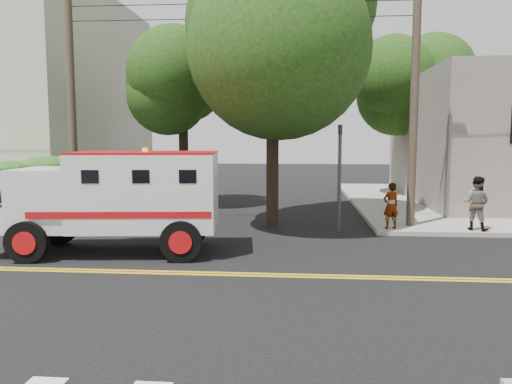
{
  "coord_description": "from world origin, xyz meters",
  "views": [
    {
      "loc": [
        2.45,
        -11.24,
        3.16
      ],
      "look_at": [
        1.21,
        3.09,
        1.6
      ],
      "focal_mm": 35.0,
      "sensor_mm": 36.0,
      "label": 1
    }
  ],
  "objects": [
    {
      "name": "ground",
      "position": [
        0.0,
        0.0,
        0.0
      ],
      "size": [
        100.0,
        100.0,
        0.0
      ],
      "primitive_type": "plane",
      "color": "black",
      "rests_on": "ground"
    },
    {
      "name": "utility_pole_left",
      "position": [
        -5.6,
        6.0,
        4.5
      ],
      "size": [
        0.28,
        0.28,
        9.0
      ],
      "primitive_type": "cylinder",
      "color": "#382D23",
      "rests_on": "ground"
    },
    {
      "name": "utility_pole_right",
      "position": [
        6.3,
        6.2,
        4.5
      ],
      "size": [
        0.28,
        0.28,
        9.0
      ],
      "primitive_type": "cylinder",
      "color": "#382D23",
      "rests_on": "ground"
    },
    {
      "name": "tree_main",
      "position": [
        1.94,
        6.21,
        7.2
      ],
      "size": [
        6.08,
        5.7,
        9.85
      ],
      "color": "black",
      "rests_on": "ground"
    },
    {
      "name": "tree_left",
      "position": [
        -2.68,
        11.79,
        5.73
      ],
      "size": [
        4.48,
        4.2,
        7.7
      ],
      "color": "black",
      "rests_on": "ground"
    },
    {
      "name": "tree_right",
      "position": [
        8.84,
        15.77,
        6.09
      ],
      "size": [
        4.8,
        4.5,
        8.2
      ],
      "color": "black",
      "rests_on": "ground"
    },
    {
      "name": "traffic_signal",
      "position": [
        3.8,
        5.6,
        2.23
      ],
      "size": [
        0.15,
        0.18,
        3.6
      ],
      "color": "#3F3F42",
      "rests_on": "ground"
    },
    {
      "name": "accessibility_sign",
      "position": [
        -6.2,
        6.17,
        1.37
      ],
      "size": [
        0.45,
        0.1,
        2.02
      ],
      "color": "#3F3F42",
      "rests_on": "ground"
    },
    {
      "name": "palm_planter",
      "position": [
        -7.44,
        6.62,
        1.65
      ],
      "size": [
        3.52,
        2.63,
        2.36
      ],
      "color": "#1E3314",
      "rests_on": "sidewalk_nw"
    },
    {
      "name": "armored_truck",
      "position": [
        -2.51,
        1.95,
        1.59
      ],
      "size": [
        6.34,
        3.02,
        2.79
      ],
      "rotation": [
        0.0,
        0.0,
        0.11
      ],
      "color": "silver",
      "rests_on": "ground"
    },
    {
      "name": "pedestrian_a",
      "position": [
        5.5,
        5.5,
        0.92
      ],
      "size": [
        0.65,
        0.54,
        1.54
      ],
      "primitive_type": "imported",
      "rotation": [
        0.0,
        0.0,
        3.5
      ],
      "color": "gray",
      "rests_on": "sidewalk_ne"
    },
    {
      "name": "pedestrian_b",
      "position": [
        8.25,
        5.5,
        1.03
      ],
      "size": [
        1.09,
        1.04,
        1.77
      ],
      "primitive_type": "imported",
      "rotation": [
        0.0,
        0.0,
        2.53
      ],
      "color": "gray",
      "rests_on": "sidewalk_ne"
    }
  ]
}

